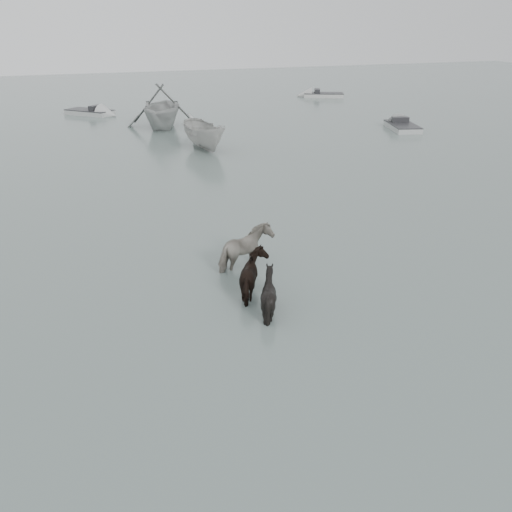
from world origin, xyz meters
TOP-DOWN VIEW (x-y plane):
  - ground at (0.00, 0.00)m, footprint 140.00×140.00m
  - pony_pinto at (0.28, 2.19)m, footprint 2.08×1.67m
  - pony_dark at (-0.07, 0.28)m, footprint 1.21×1.42m
  - pony_black at (-0.13, -0.80)m, footprint 1.62×1.56m
  - rowboat_trail at (2.82, 26.38)m, footprint 6.78×7.29m
  - boat_small at (3.66, 18.79)m, footprint 2.06×4.69m
  - skiff_port at (17.93, 20.09)m, footprint 3.00×5.34m
  - skiff_mid at (-1.40, 34.06)m, footprint 4.75×4.87m
  - skiff_star at (20.53, 37.16)m, footprint 5.36×3.53m

SIDE VIEW (x-z plane):
  - ground at x=0.00m, z-range 0.00..0.00m
  - skiff_port at x=17.93m, z-range 0.00..0.75m
  - skiff_mid at x=-1.40m, z-range 0.00..0.75m
  - skiff_star at x=20.53m, z-range 0.00..0.75m
  - pony_black at x=-0.13m, z-range 0.00..1.40m
  - pony_dark at x=-0.07m, z-range 0.00..1.43m
  - pony_pinto at x=0.28m, z-range 0.00..1.60m
  - boat_small at x=3.66m, z-range 0.00..1.77m
  - rowboat_trail at x=2.82m, z-range 0.00..3.14m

